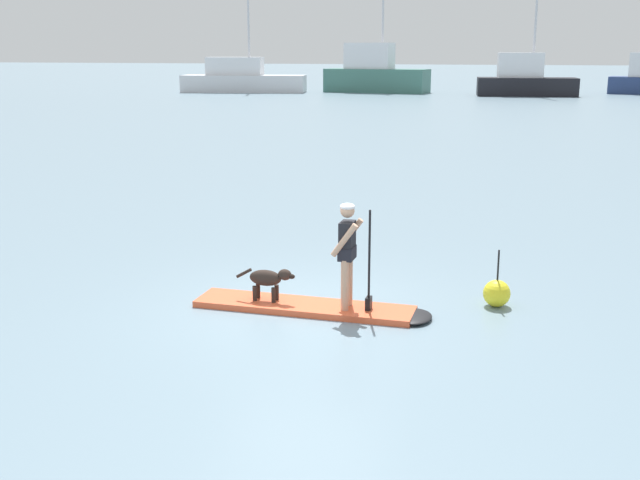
{
  "coord_description": "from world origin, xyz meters",
  "views": [
    {
      "loc": [
        3.2,
        -11.25,
        4.03
      ],
      "look_at": [
        0.0,
        1.0,
        0.9
      ],
      "focal_mm": 43.55,
      "sensor_mm": 36.0,
      "label": 1
    }
  ],
  "objects_px": {
    "moored_boat_center": "(375,74)",
    "moored_boat_far_starboard": "(525,80)",
    "marker_buoy": "(497,293)",
    "paddleboard": "(318,308)",
    "moored_boat_port": "(242,79)",
    "person_paddler": "(348,248)",
    "dog": "(268,279)"
  },
  "relations": [
    {
      "from": "moored_boat_center",
      "to": "moored_boat_far_starboard",
      "type": "relative_size",
      "value": 0.81
    },
    {
      "from": "moored_boat_far_starboard",
      "to": "marker_buoy",
      "type": "height_order",
      "value": "moored_boat_far_starboard"
    },
    {
      "from": "paddleboard",
      "to": "moored_boat_far_starboard",
      "type": "xyz_separation_m",
      "value": [
        2.81,
        60.4,
        1.36
      ]
    },
    {
      "from": "paddleboard",
      "to": "moored_boat_port",
      "type": "distance_m",
      "value": 64.04
    },
    {
      "from": "person_paddler",
      "to": "moored_boat_far_starboard",
      "type": "bearing_deg",
      "value": 87.79
    },
    {
      "from": "moored_boat_center",
      "to": "marker_buoy",
      "type": "xyz_separation_m",
      "value": [
        13.69,
        -61.71,
        -1.51
      ]
    },
    {
      "from": "dog",
      "to": "marker_buoy",
      "type": "relative_size",
      "value": 1.06
    },
    {
      "from": "person_paddler",
      "to": "marker_buoy",
      "type": "distance_m",
      "value": 2.57
    },
    {
      "from": "dog",
      "to": "moored_boat_port",
      "type": "xyz_separation_m",
      "value": [
        -22.44,
        59.64,
        0.79
      ]
    },
    {
      "from": "paddleboard",
      "to": "moored_boat_far_starboard",
      "type": "bearing_deg",
      "value": 87.34
    },
    {
      "from": "moored_boat_center",
      "to": "marker_buoy",
      "type": "bearing_deg",
      "value": -77.49
    },
    {
      "from": "moored_boat_far_starboard",
      "to": "dog",
      "type": "bearing_deg",
      "value": -93.44
    },
    {
      "from": "paddleboard",
      "to": "marker_buoy",
      "type": "height_order",
      "value": "marker_buoy"
    },
    {
      "from": "marker_buoy",
      "to": "moored_boat_far_starboard",
      "type": "bearing_deg",
      "value": 89.91
    },
    {
      "from": "dog",
      "to": "moored_boat_far_starboard",
      "type": "xyz_separation_m",
      "value": [
        3.63,
        60.38,
        0.95
      ]
    },
    {
      "from": "dog",
      "to": "paddleboard",
      "type": "bearing_deg",
      "value": -1.11
    },
    {
      "from": "dog",
      "to": "marker_buoy",
      "type": "xyz_separation_m",
      "value": [
        3.54,
        0.92,
        -0.24
      ]
    },
    {
      "from": "paddleboard",
      "to": "marker_buoy",
      "type": "bearing_deg",
      "value": 19.07
    },
    {
      "from": "marker_buoy",
      "to": "moored_boat_port",
      "type": "bearing_deg",
      "value": 113.87
    },
    {
      "from": "person_paddler",
      "to": "moored_boat_far_starboard",
      "type": "relative_size",
      "value": 0.13
    },
    {
      "from": "person_paddler",
      "to": "dog",
      "type": "xyz_separation_m",
      "value": [
        -1.3,
        0.03,
        -0.6
      ]
    },
    {
      "from": "moored_boat_port",
      "to": "marker_buoy",
      "type": "relative_size",
      "value": 12.84
    },
    {
      "from": "moored_boat_center",
      "to": "moored_boat_port",
      "type": "bearing_deg",
      "value": -166.32
    },
    {
      "from": "dog",
      "to": "moored_boat_far_starboard",
      "type": "distance_m",
      "value": 60.5
    },
    {
      "from": "paddleboard",
      "to": "moored_boat_port",
      "type": "bearing_deg",
      "value": 111.31
    },
    {
      "from": "person_paddler",
      "to": "paddleboard",
      "type": "bearing_deg",
      "value": 178.89
    },
    {
      "from": "paddleboard",
      "to": "moored_boat_far_starboard",
      "type": "distance_m",
      "value": 60.48
    },
    {
      "from": "moored_boat_far_starboard",
      "to": "marker_buoy",
      "type": "xyz_separation_m",
      "value": [
        -0.09,
        -59.46,
        -1.19
      ]
    },
    {
      "from": "moored_boat_port",
      "to": "marker_buoy",
      "type": "bearing_deg",
      "value": -66.13
    },
    {
      "from": "person_paddler",
      "to": "moored_boat_center",
      "type": "relative_size",
      "value": 0.16
    },
    {
      "from": "moored_boat_far_starboard",
      "to": "person_paddler",
      "type": "bearing_deg",
      "value": -92.21
    },
    {
      "from": "dog",
      "to": "moored_boat_center",
      "type": "height_order",
      "value": "moored_boat_center"
    }
  ]
}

